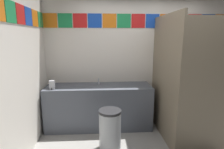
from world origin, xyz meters
TOP-DOWN VIEW (x-y plane):
  - wall_back at (-0.00, 1.49)m, footprint 3.73×0.09m
  - wall_side at (-1.90, -0.00)m, footprint 0.09×2.89m
  - vanity_counter at (-0.80, 1.15)m, footprint 2.03×0.60m
  - faucet_center at (-0.80, 1.24)m, footprint 0.04×0.10m
  - soap_dispenser at (-1.64, 0.97)m, footprint 0.09×0.09m
  - stall_divider at (0.53, 0.53)m, footprint 0.92×1.34m
  - toilet at (0.97, 1.06)m, footprint 0.39×0.49m
  - trash_bin at (-0.62, 0.37)m, footprint 0.35×0.35m

SIDE VIEW (x-z plane):
  - toilet at x=0.97m, z-range -0.07..0.67m
  - trash_bin at x=-0.62m, z-range 0.00..0.66m
  - vanity_counter at x=-0.80m, z-range 0.01..0.85m
  - faucet_center at x=-0.80m, z-range 0.83..0.97m
  - soap_dispenser at x=-1.64m, z-range 0.84..1.00m
  - stall_divider at x=0.53m, z-range 0.00..2.14m
  - wall_side at x=-1.90m, z-range 0.01..2.76m
  - wall_back at x=0.00m, z-range 0.01..2.76m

